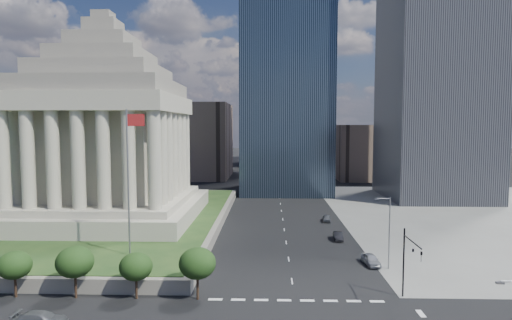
{
  "coord_description": "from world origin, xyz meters",
  "views": [
    {
      "loc": [
        -2.98,
        -32.82,
        19.62
      ],
      "look_at": [
        -4.47,
        17.0,
        15.64
      ],
      "focal_mm": 30.0,
      "sensor_mm": 36.0,
      "label": 1
    }
  ],
  "objects_px": {
    "parked_sedan_mid": "(338,236)",
    "parked_sedan_near": "(371,259)",
    "suv_grey": "(41,320)",
    "flagpole": "(129,174)",
    "traffic_signal_ne": "(409,257)",
    "war_memorial": "(106,117)",
    "parked_sedan_far": "(327,218)",
    "street_lamp_north": "(388,229)"
  },
  "relations": [
    {
      "from": "street_lamp_north",
      "to": "parked_sedan_far",
      "type": "height_order",
      "value": "street_lamp_north"
    },
    {
      "from": "suv_grey",
      "to": "parked_sedan_far",
      "type": "bearing_deg",
      "value": -36.4
    },
    {
      "from": "parked_sedan_near",
      "to": "parked_sedan_far",
      "type": "height_order",
      "value": "parked_sedan_near"
    },
    {
      "from": "suv_grey",
      "to": "parked_sedan_mid",
      "type": "bearing_deg",
      "value": -46.48
    },
    {
      "from": "traffic_signal_ne",
      "to": "parked_sedan_far",
      "type": "height_order",
      "value": "traffic_signal_ne"
    },
    {
      "from": "flagpole",
      "to": "traffic_signal_ne",
      "type": "bearing_deg",
      "value": -16.71
    },
    {
      "from": "suv_grey",
      "to": "parked_sedan_near",
      "type": "bearing_deg",
      "value": -62.01
    },
    {
      "from": "parked_sedan_near",
      "to": "parked_sedan_mid",
      "type": "bearing_deg",
      "value": 94.25
    },
    {
      "from": "war_memorial",
      "to": "parked_sedan_mid",
      "type": "distance_m",
      "value": 48.42
    },
    {
      "from": "parked_sedan_near",
      "to": "parked_sedan_mid",
      "type": "height_order",
      "value": "parked_sedan_near"
    },
    {
      "from": "traffic_signal_ne",
      "to": "parked_sedan_mid",
      "type": "relative_size",
      "value": 1.96
    },
    {
      "from": "war_memorial",
      "to": "parked_sedan_near",
      "type": "relative_size",
      "value": 8.65
    },
    {
      "from": "traffic_signal_ne",
      "to": "parked_sedan_mid",
      "type": "bearing_deg",
      "value": 97.61
    },
    {
      "from": "suv_grey",
      "to": "parked_sedan_near",
      "type": "relative_size",
      "value": 1.17
    },
    {
      "from": "parked_sedan_near",
      "to": "flagpole",
      "type": "bearing_deg",
      "value": 178.2
    },
    {
      "from": "flagpole",
      "to": "street_lamp_north",
      "type": "bearing_deg",
      "value": 1.63
    },
    {
      "from": "traffic_signal_ne",
      "to": "parked_sedan_far",
      "type": "relative_size",
      "value": 1.99
    },
    {
      "from": "war_memorial",
      "to": "flagpole",
      "type": "distance_m",
      "value": 28.16
    },
    {
      "from": "suv_grey",
      "to": "parked_sedan_mid",
      "type": "relative_size",
      "value": 1.29
    },
    {
      "from": "flagpole",
      "to": "parked_sedan_mid",
      "type": "height_order",
      "value": "flagpole"
    },
    {
      "from": "flagpole",
      "to": "parked_sedan_far",
      "type": "xyz_separation_m",
      "value": [
        30.83,
        30.12,
        -12.43
      ]
    },
    {
      "from": "war_memorial",
      "to": "parked_sedan_far",
      "type": "distance_m",
      "value": 48.12
    },
    {
      "from": "street_lamp_north",
      "to": "parked_sedan_mid",
      "type": "distance_m",
      "value": 16.3
    },
    {
      "from": "suv_grey",
      "to": "parked_sedan_near",
      "type": "xyz_separation_m",
      "value": [
        36.69,
        19.94,
        0.0
      ]
    },
    {
      "from": "suv_grey",
      "to": "parked_sedan_mid",
      "type": "xyz_separation_m",
      "value": [
        34.19,
        33.09,
        -0.09
      ]
    },
    {
      "from": "war_memorial",
      "to": "suv_grey",
      "type": "bearing_deg",
      "value": -77.93
    },
    {
      "from": "traffic_signal_ne",
      "to": "parked_sedan_far",
      "type": "xyz_separation_m",
      "value": [
        -3.5,
        40.42,
        -4.57
      ]
    },
    {
      "from": "street_lamp_north",
      "to": "suv_grey",
      "type": "distance_m",
      "value": 42.88
    },
    {
      "from": "parked_sedan_near",
      "to": "parked_sedan_far",
      "type": "xyz_separation_m",
      "value": [
        -2.5,
        27.36,
        -0.08
      ]
    },
    {
      "from": "suv_grey",
      "to": "war_memorial",
      "type": "bearing_deg",
      "value": 11.53
    },
    {
      "from": "flagpole",
      "to": "suv_grey",
      "type": "relative_size",
      "value": 3.79
    },
    {
      "from": "suv_grey",
      "to": "flagpole",
      "type": "bearing_deg",
      "value": -11.61
    },
    {
      "from": "traffic_signal_ne",
      "to": "war_memorial",
      "type": "bearing_deg",
      "value": 143.58
    },
    {
      "from": "traffic_signal_ne",
      "to": "parked_sedan_near",
      "type": "relative_size",
      "value": 1.77
    },
    {
      "from": "street_lamp_north",
      "to": "parked_sedan_far",
      "type": "bearing_deg",
      "value": 98.46
    },
    {
      "from": "parked_sedan_far",
      "to": "parked_sedan_near",
      "type": "bearing_deg",
      "value": -77.18
    },
    {
      "from": "suv_grey",
      "to": "street_lamp_north",
      "type": "bearing_deg",
      "value": -65.26
    },
    {
      "from": "flagpole",
      "to": "suv_grey",
      "type": "distance_m",
      "value": 21.43
    },
    {
      "from": "traffic_signal_ne",
      "to": "parked_sedan_mid",
      "type": "distance_m",
      "value": 26.83
    },
    {
      "from": "street_lamp_north",
      "to": "suv_grey",
      "type": "height_order",
      "value": "street_lamp_north"
    },
    {
      "from": "parked_sedan_mid",
      "to": "parked_sedan_near",
      "type": "bearing_deg",
      "value": -76.72
    },
    {
      "from": "parked_sedan_mid",
      "to": "parked_sedan_far",
      "type": "xyz_separation_m",
      "value": [
        0.0,
        14.22,
        0.01
      ]
    }
  ]
}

